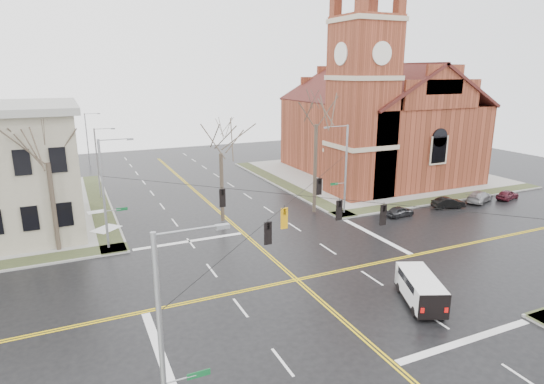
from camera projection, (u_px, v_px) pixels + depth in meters
name	position (u px, v px, depth m)	size (l,w,h in m)	color
ground	(297.00, 280.00, 32.05)	(120.00, 120.00, 0.00)	black
sidewalks	(297.00, 279.00, 32.03)	(80.00, 80.00, 0.17)	gray
road_markings	(297.00, 280.00, 32.05)	(100.00, 100.00, 0.01)	gold
church	(375.00, 115.00, 61.58)	(24.28, 27.48, 27.50)	maroon
signal_pole_ne	(344.00, 167.00, 45.42)	(2.75, 0.22, 9.00)	gray
signal_pole_nw	(106.00, 191.00, 36.32)	(2.75, 0.22, 9.00)	gray
signal_pole_sw	(166.00, 343.00, 16.12)	(2.75, 0.22, 9.00)	gray
span_wires	(298.00, 195.00, 30.44)	(23.02, 23.02, 0.03)	black
traffic_signals	(302.00, 209.00, 30.05)	(8.21, 8.26, 1.30)	black
streetlight_north_a	(99.00, 160.00, 51.20)	(2.30, 0.20, 8.00)	gray
streetlight_north_b	(88.00, 137.00, 68.76)	(2.30, 0.20, 8.00)	gray
cargo_van	(419.00, 286.00, 28.71)	(3.60, 5.13, 1.83)	white
parked_car_a	(400.00, 211.00, 45.85)	(1.25, 3.11, 1.06)	black
parked_car_b	(448.00, 203.00, 48.59)	(1.23, 3.52, 1.16)	black
parked_car_c	(480.00, 196.00, 50.86)	(1.75, 4.30, 1.25)	#949496
parked_car_d	(508.00, 195.00, 51.89)	(1.31, 3.27, 1.11)	#4A151F
tree_nw_far	(47.00, 157.00, 35.15)	(4.00, 4.00, 10.80)	#3C3326
tree_nw_near	(221.00, 149.00, 42.38)	(4.00, 4.00, 9.93)	#3C3326
tree_ne	(316.00, 118.00, 44.56)	(4.00, 4.00, 13.49)	#3C3326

